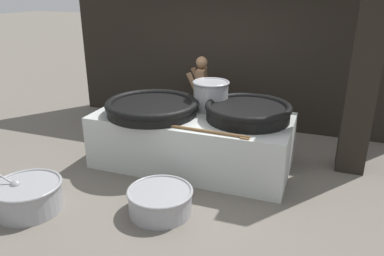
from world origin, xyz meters
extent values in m
plane|color=slate|center=(0.00, 0.00, 0.00)|extent=(60.00, 60.00, 0.00)
cube|color=black|center=(0.00, 2.16, 1.89)|extent=(6.74, 0.24, 3.79)
cube|color=black|center=(2.39, 0.74, 1.89)|extent=(0.41, 0.41, 3.79)
cube|color=silver|center=(0.00, 0.00, 0.42)|extent=(3.05, 1.41, 0.84)
cylinder|color=black|center=(-0.61, -0.15, 0.92)|extent=(1.39, 1.39, 0.17)
torus|color=black|center=(-0.61, -0.15, 1.01)|extent=(1.45, 1.45, 0.11)
cylinder|color=black|center=(0.85, 0.11, 0.94)|extent=(1.24, 1.24, 0.20)
torus|color=black|center=(0.85, 0.11, 1.04)|extent=(1.29, 1.29, 0.10)
cylinder|color=#9E9EA3|center=(0.18, 0.40, 1.06)|extent=(0.55, 0.55, 0.45)
torus|color=#9E9EA3|center=(0.18, 0.40, 1.28)|extent=(0.59, 0.59, 0.04)
cylinder|color=brown|center=(0.35, -0.60, 0.86)|extent=(1.39, 0.09, 0.04)
cube|color=brown|center=(0.98, -0.63, 0.85)|extent=(0.12, 0.10, 0.02)
cylinder|color=#8C6647|center=(-0.26, 1.17, 0.37)|extent=(0.11, 0.11, 0.75)
cylinder|color=#8C6647|center=(-0.29, 1.33, 0.37)|extent=(0.11, 0.11, 0.75)
cube|color=#334C72|center=(-0.28, 1.25, 0.53)|extent=(0.22, 0.26, 0.49)
cube|color=#8C6647|center=(-0.28, 1.25, 1.03)|extent=(0.22, 0.47, 0.55)
cylinder|color=#8C6647|center=(-0.33, 1.01, 1.02)|extent=(0.31, 0.14, 0.51)
cylinder|color=#8C6647|center=(-0.41, 1.46, 1.02)|extent=(0.31, 0.14, 0.51)
sphere|color=#8C6647|center=(-0.28, 1.25, 1.42)|extent=(0.21, 0.21, 0.21)
cylinder|color=#9E9EA3|center=(-1.51, -1.96, 0.18)|extent=(0.83, 0.83, 0.36)
torus|color=#9E9EA3|center=(-1.51, -1.96, 0.36)|extent=(0.87, 0.87, 0.04)
cylinder|color=#6B9347|center=(-1.51, -1.96, 0.26)|extent=(0.73, 0.73, 0.09)
sphere|color=#9E9EA3|center=(-1.65, -2.00, 0.34)|extent=(0.15, 0.15, 0.15)
cylinder|color=#9E9EA3|center=(0.10, -1.43, 0.15)|extent=(0.80, 0.80, 0.31)
torus|color=#9E9EA3|center=(0.10, -1.43, 0.31)|extent=(0.84, 0.84, 0.04)
cylinder|color=tan|center=(0.10, -1.43, 0.22)|extent=(0.71, 0.71, 0.08)
camera|label=1|loc=(1.90, -5.14, 2.73)|focal=35.00mm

